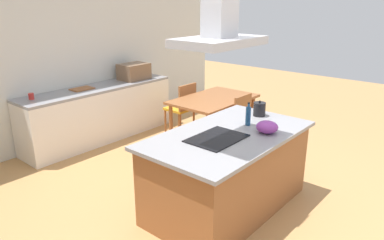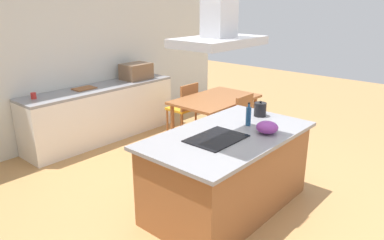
# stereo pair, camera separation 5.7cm
# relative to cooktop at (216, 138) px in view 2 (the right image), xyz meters

# --- Properties ---
(ground) EXTENTS (16.00, 16.00, 0.00)m
(ground) POSITION_rel_cooktop_xyz_m (0.22, 1.50, -0.91)
(ground) COLOR tan
(wall_back) EXTENTS (7.20, 0.10, 2.70)m
(wall_back) POSITION_rel_cooktop_xyz_m (0.22, 3.25, 0.44)
(wall_back) COLOR silver
(wall_back) RESTS_ON ground
(kitchen_island) EXTENTS (1.96, 1.11, 0.90)m
(kitchen_island) POSITION_rel_cooktop_xyz_m (0.22, 0.00, -0.45)
(kitchen_island) COLOR #995B33
(kitchen_island) RESTS_ON ground
(cooktop) EXTENTS (0.60, 0.44, 0.01)m
(cooktop) POSITION_rel_cooktop_xyz_m (0.00, 0.00, 0.00)
(cooktop) COLOR black
(cooktop) RESTS_ON kitchen_island
(tea_kettle) EXTENTS (0.20, 0.15, 0.19)m
(tea_kettle) POSITION_rel_cooktop_xyz_m (0.97, 0.07, 0.08)
(tea_kettle) COLOR black
(tea_kettle) RESTS_ON kitchen_island
(olive_oil_bottle) EXTENTS (0.06, 0.06, 0.27)m
(olive_oil_bottle) POSITION_rel_cooktop_xyz_m (0.58, -0.01, 0.11)
(olive_oil_bottle) COLOR navy
(olive_oil_bottle) RESTS_ON kitchen_island
(mixing_bowl) EXTENTS (0.24, 0.24, 0.13)m
(mixing_bowl) POSITION_rel_cooktop_xyz_m (0.50, -0.30, 0.06)
(mixing_bowl) COLOR purple
(mixing_bowl) RESTS_ON kitchen_island
(back_counter) EXTENTS (2.67, 0.62, 0.90)m
(back_counter) POSITION_rel_cooktop_xyz_m (0.60, 2.88, -0.46)
(back_counter) COLOR white
(back_counter) RESTS_ON ground
(countertop_microwave) EXTENTS (0.50, 0.38, 0.28)m
(countertop_microwave) POSITION_rel_cooktop_xyz_m (1.38, 2.88, 0.13)
(countertop_microwave) COLOR brown
(countertop_microwave) RESTS_ON back_counter
(coffee_mug_red) EXTENTS (0.08, 0.08, 0.09)m
(coffee_mug_red) POSITION_rel_cooktop_xyz_m (-0.48, 2.96, 0.04)
(coffee_mug_red) COLOR red
(coffee_mug_red) RESTS_ON back_counter
(cutting_board) EXTENTS (0.34, 0.24, 0.02)m
(cutting_board) POSITION_rel_cooktop_xyz_m (0.34, 2.93, 0.00)
(cutting_board) COLOR #995B33
(cutting_board) RESTS_ON back_counter
(dining_table) EXTENTS (1.40, 0.90, 0.75)m
(dining_table) POSITION_rel_cooktop_xyz_m (1.72, 1.34, -0.24)
(dining_table) COLOR #995B33
(dining_table) RESTS_ON ground
(chair_facing_island) EXTENTS (0.42, 0.42, 0.89)m
(chair_facing_island) POSITION_rel_cooktop_xyz_m (1.72, 0.68, -0.40)
(chair_facing_island) COLOR gold
(chair_facing_island) RESTS_ON ground
(chair_facing_back_wall) EXTENTS (0.42, 0.42, 0.89)m
(chair_facing_back_wall) POSITION_rel_cooktop_xyz_m (1.72, 2.01, -0.40)
(chair_facing_back_wall) COLOR gold
(chair_facing_back_wall) RESTS_ON ground
(range_hood) EXTENTS (0.90, 0.55, 0.78)m
(range_hood) POSITION_rel_cooktop_xyz_m (0.00, 0.00, 1.20)
(range_hood) COLOR #ADADB2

